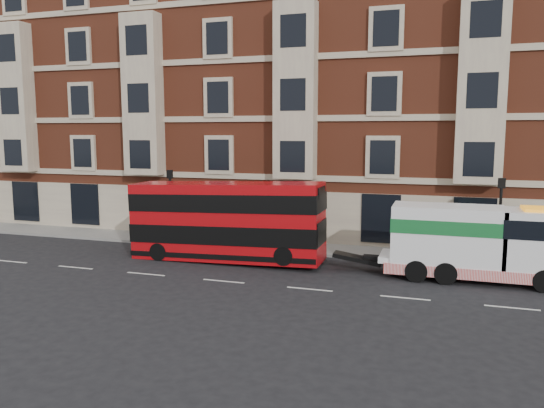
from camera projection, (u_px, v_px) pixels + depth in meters
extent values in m
plane|color=black|center=(224.00, 281.00, 23.98)|extent=(120.00, 120.00, 0.00)
cube|color=slate|center=(274.00, 246.00, 31.04)|extent=(90.00, 3.00, 0.15)
cube|color=brown|center=(313.00, 99.00, 36.77)|extent=(45.00, 12.00, 18.00)
cylinder|color=black|center=(171.00, 210.00, 31.36)|extent=(0.14, 0.14, 4.00)
cube|color=black|center=(170.00, 174.00, 31.07)|extent=(0.35, 0.15, 0.50)
cylinder|color=black|center=(499.00, 226.00, 25.90)|extent=(0.14, 0.14, 4.00)
cube|color=black|center=(502.00, 183.00, 25.62)|extent=(0.35, 0.15, 0.50)
cube|color=#B3090F|center=(226.00, 221.00, 27.51)|extent=(10.10, 2.25, 3.97)
cube|color=black|center=(226.00, 232.00, 27.59)|extent=(10.14, 2.31, 0.95)
cube|color=black|center=(226.00, 201.00, 27.37)|extent=(10.14, 2.31, 0.90)
cylinder|color=black|center=(159.00, 252.00, 27.81)|extent=(0.94, 0.29, 0.94)
cylinder|color=black|center=(177.00, 244.00, 29.73)|extent=(0.94, 0.29, 0.94)
cylinder|color=black|center=(284.00, 256.00, 25.69)|extent=(0.94, 0.29, 0.94)
cylinder|color=black|center=(295.00, 247.00, 27.62)|extent=(0.94, 0.29, 0.94)
cube|color=white|center=(471.00, 262.00, 24.04)|extent=(8.12, 2.07, 0.27)
cube|color=white|center=(536.00, 240.00, 23.09)|extent=(2.89, 2.25, 2.62)
cube|color=white|center=(447.00, 234.00, 24.20)|extent=(4.87, 2.25, 2.62)
cube|color=#16672D|center=(448.00, 224.00, 24.14)|extent=(4.91, 2.29, 0.63)
cube|color=red|center=(466.00, 268.00, 24.14)|extent=(7.21, 2.31, 0.50)
cylinder|color=black|center=(537.00, 269.00, 24.18)|extent=(0.99, 0.32, 0.99)
cylinder|color=black|center=(446.00, 273.00, 23.46)|extent=(0.99, 0.36, 0.99)
cylinder|color=black|center=(445.00, 263.00, 25.38)|extent=(0.99, 0.36, 0.99)
cylinder|color=black|center=(416.00, 271.00, 23.84)|extent=(0.99, 0.36, 0.99)
cylinder|color=black|center=(418.00, 261.00, 25.76)|extent=(0.99, 0.36, 0.99)
imported|color=#1B1C36|center=(178.00, 228.00, 32.03)|extent=(0.68, 0.59, 1.57)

